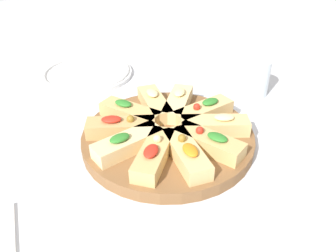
# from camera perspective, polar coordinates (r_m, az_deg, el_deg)

# --- Properties ---
(ground_plane) EXTENTS (3.00, 3.00, 0.00)m
(ground_plane) POSITION_cam_1_polar(r_m,az_deg,el_deg) (0.66, -0.00, -2.82)
(ground_plane) COLOR silver
(serving_board) EXTENTS (0.34, 0.34, 0.02)m
(serving_board) POSITION_cam_1_polar(r_m,az_deg,el_deg) (0.65, -0.00, -1.95)
(serving_board) COLOR brown
(serving_board) RESTS_ON ground_plane
(focaccia_slice_0) EXTENTS (0.06, 0.13, 0.04)m
(focaccia_slice_0) POSITION_cam_1_polar(r_m,az_deg,el_deg) (0.68, 6.26, 2.56)
(focaccia_slice_0) COLOR #DBB775
(focaccia_slice_0) RESTS_ON serving_board
(focaccia_slice_1) EXTENTS (0.12, 0.12, 0.04)m
(focaccia_slice_1) POSITION_cam_1_polar(r_m,az_deg,el_deg) (0.71, 1.74, 4.04)
(focaccia_slice_1) COLOR #E5C689
(focaccia_slice_1) RESTS_ON serving_board
(focaccia_slice_2) EXTENTS (0.14, 0.07, 0.04)m
(focaccia_slice_2) POSITION_cam_1_polar(r_m,az_deg,el_deg) (0.71, -2.39, 3.95)
(focaccia_slice_2) COLOR #DBB775
(focaccia_slice_2) RESTS_ON serving_board
(focaccia_slice_3) EXTENTS (0.14, 0.10, 0.04)m
(focaccia_slice_3) POSITION_cam_1_polar(r_m,az_deg,el_deg) (0.68, -6.65, 2.29)
(focaccia_slice_3) COLOR tan
(focaccia_slice_3) RESTS_ON serving_board
(focaccia_slice_4) EXTENTS (0.10, 0.14, 0.04)m
(focaccia_slice_4) POSITION_cam_1_polar(r_m,az_deg,el_deg) (0.64, -8.26, -0.15)
(focaccia_slice_4) COLOR tan
(focaccia_slice_4) RESTS_ON serving_board
(focaccia_slice_5) EXTENTS (0.06, 0.14, 0.04)m
(focaccia_slice_5) POSITION_cam_1_polar(r_m,az_deg,el_deg) (0.59, -7.00, -2.97)
(focaccia_slice_5) COLOR #E5C689
(focaccia_slice_5) RESTS_ON serving_board
(focaccia_slice_6) EXTENTS (0.12, 0.12, 0.04)m
(focaccia_slice_6) POSITION_cam_1_polar(r_m,az_deg,el_deg) (0.56, -2.44, -4.85)
(focaccia_slice_6) COLOR tan
(focaccia_slice_6) RESTS_ON serving_board
(focaccia_slice_7) EXTENTS (0.14, 0.06, 0.04)m
(focaccia_slice_7) POSITION_cam_1_polar(r_m,az_deg,el_deg) (0.56, 3.19, -4.70)
(focaccia_slice_7) COLOR #DBB775
(focaccia_slice_7) RESTS_ON serving_board
(focaccia_slice_8) EXTENTS (0.14, 0.09, 0.04)m
(focaccia_slice_8) POSITION_cam_1_polar(r_m,az_deg,el_deg) (0.59, 7.11, -2.81)
(focaccia_slice_8) COLOR tan
(focaccia_slice_8) RESTS_ON serving_board
(focaccia_slice_9) EXTENTS (0.10, 0.14, 0.04)m
(focaccia_slice_9) POSITION_cam_1_polar(r_m,az_deg,el_deg) (0.64, 8.24, 0.14)
(focaccia_slice_9) COLOR #DBB775
(focaccia_slice_9) RESTS_ON serving_board
(plate_left) EXTENTS (0.25, 0.25, 0.02)m
(plate_left) POSITION_cam_1_polar(r_m,az_deg,el_deg) (0.95, -13.91, 8.96)
(plate_left) COLOR white
(plate_left) RESTS_ON ground_plane
(water_glass) EXTENTS (0.07, 0.07, 0.09)m
(water_glass) POSITION_cam_1_polar(r_m,az_deg,el_deg) (0.84, 14.78, 8.20)
(water_glass) COLOR silver
(water_glass) RESTS_ON ground_plane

